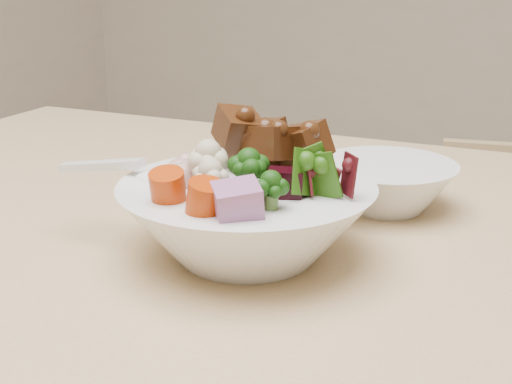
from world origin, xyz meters
TOP-DOWN VIEW (x-y plane):
  - food_bowl at (0.03, 0.12)m, footprint 0.24×0.24m
  - soup_spoon at (-0.07, 0.09)m, footprint 0.14×0.04m
  - side_bowl at (0.10, 0.30)m, footprint 0.16×0.16m

SIDE VIEW (x-z plane):
  - side_bowl at x=0.10m, z-range 0.83..0.89m
  - food_bowl at x=0.03m, z-range 0.81..0.94m
  - soup_spoon at x=-0.07m, z-range 0.89..0.92m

